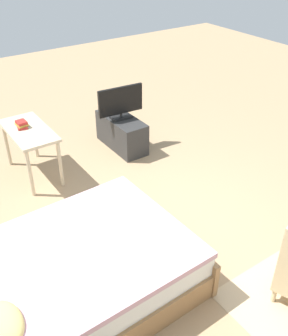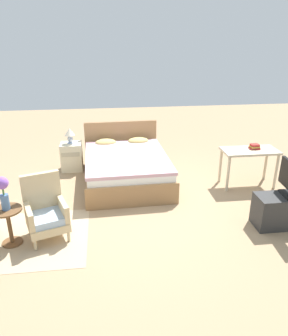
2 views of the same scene
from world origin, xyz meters
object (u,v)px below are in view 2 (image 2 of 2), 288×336
Objects in this scene: vanity_desk at (249,155)px; book_stack at (255,147)px; armchair_by_window_right at (46,212)px; side_table at (9,222)px; bed at (126,166)px; flower_vase at (3,190)px; tv_stand at (286,210)px; nightstand at (72,157)px; table_lamp at (70,134)px.

book_stack is at bearing 22.98° from vanity_desk.
side_table is at bearing -163.50° from armchair_by_window_right.
bed reaches higher than book_stack.
side_table is 1.15× the size of flower_vase.
bed is at bearing 169.19° from book_stack.
bed is 2.43× the size of armchair_by_window_right.
bed reaches higher than tv_stand.
book_stack reaches higher than nightstand.
nightstand reaches higher than side_table.
bed is 3.75× the size of nightstand.
side_table is at bearing -160.44° from book_stack.
flower_vase reaches higher than table_lamp.
vanity_desk is (0.01, 1.46, 0.36)m from tv_stand.
tv_stand is (2.30, -1.96, -0.04)m from bed.
vanity_desk is 4.74× the size of book_stack.
bed is 2.39m from vanity_desk.
table_lamp is at bearing 76.35° from side_table.
nightstand is 1.80× the size of table_lamp.
book_stack is at bearing 19.56° from side_table.
side_table is at bearing -132.11° from bed.
nightstand is at bearing 141.97° from tv_stand.
table_lamp reaches higher than book_stack.
side_table is at bearing -160.53° from vanity_desk.
table_lamp is 4.37m from tv_stand.
vanity_desk is at bearing -19.49° from table_lamp.
flower_vase is 2.78m from nightstand.
vanity_desk is at bearing 19.86° from armchair_by_window_right.
flower_vase is (-0.48, -0.14, 0.46)m from armchair_by_window_right.
tv_stand is (3.41, -2.67, -0.56)m from table_lamp.
book_stack reaches higher than side_table.
armchair_by_window_right is 1.55× the size of nightstand.
nightstand reaches higher than tv_stand.
armchair_by_window_right is at bearing 16.50° from flower_vase.
bed is 4.08× the size of side_table.
tv_stand is 4.37× the size of book_stack.
side_table is 0.57× the size of tv_stand.
flower_vase is 4.10m from tv_stand.
tv_stand is (3.58, -0.16, -0.13)m from armchair_by_window_right.
armchair_by_window_right is 3.94m from book_stack.
table_lamp is at bearing 141.96° from tv_stand.
table_lamp is at bearing 76.35° from flower_vase.
bed reaches higher than nightstand.
bed reaches higher than side_table.
side_table is at bearing -103.65° from nightstand.
tv_stand is (3.41, -2.67, -0.04)m from nightstand.
vanity_desk is (3.42, -1.21, 0.32)m from nightstand.
nightstand is at bearing 161.68° from book_stack.
flower_vase is at bearing -103.65° from nightstand.
tv_stand is (4.05, -0.02, -0.59)m from flower_vase.
vanity_desk is at bearing -157.02° from book_stack.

